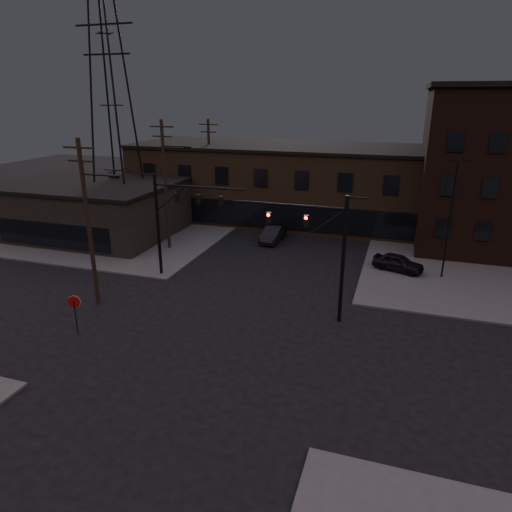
{
  "coord_description": "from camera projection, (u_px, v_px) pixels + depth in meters",
  "views": [
    {
      "loc": [
        9.49,
        -21.53,
        13.4
      ],
      "look_at": [
        0.8,
        5.12,
        3.5
      ],
      "focal_mm": 32.0,
      "sensor_mm": 36.0,
      "label": 1
    }
  ],
  "objects": [
    {
      "name": "building_row",
      "position": [
        313.0,
        185.0,
        50.31
      ],
      "size": [
        40.0,
        12.0,
        8.0
      ],
      "primitive_type": "cube",
      "color": "#4A3727",
      "rests_on": "ground"
    },
    {
      "name": "lot_light_a",
      "position": [
        451.0,
        209.0,
        33.45
      ],
      "size": [
        1.5,
        0.28,
        9.14
      ],
      "color": "black",
      "rests_on": "ground"
    },
    {
      "name": "traffic_signal_far",
      "position": [
        172.0,
        214.0,
        34.0
      ],
      "size": [
        7.12,
        0.24,
        8.0
      ],
      "color": "black",
      "rests_on": "ground"
    },
    {
      "name": "sidewalk_nw",
      "position": [
        114.0,
        217.0,
        52.66
      ],
      "size": [
        30.0,
        30.0,
        0.15
      ],
      "primitive_type": "cube",
      "color": "#474744",
      "rests_on": "ground"
    },
    {
      "name": "utility_pole_far",
      "position": [
        210.0,
        167.0,
        51.28
      ],
      "size": [
        2.2,
        0.28,
        11.0
      ],
      "color": "black",
      "rests_on": "ground"
    },
    {
      "name": "building_left",
      "position": [
        93.0,
        210.0,
        45.89
      ],
      "size": [
        16.0,
        12.0,
        5.0
      ],
      "primitive_type": "cube",
      "color": "black",
      "rests_on": "ground"
    },
    {
      "name": "parked_car_lot_b",
      "position": [
        452.0,
        249.0,
        39.5
      ],
      "size": [
        4.42,
        1.92,
        1.26
      ],
      "primitive_type": "imported",
      "rotation": [
        0.0,
        0.0,
        1.61
      ],
      "color": "silver",
      "rests_on": "sidewalk_ne"
    },
    {
      "name": "ground",
      "position": [
        216.0,
        339.0,
        26.54
      ],
      "size": [
        140.0,
        140.0,
        0.0
      ],
      "primitive_type": "plane",
      "color": "black",
      "rests_on": "ground"
    },
    {
      "name": "utility_pole_mid",
      "position": [
        166.0,
        183.0,
        40.1
      ],
      "size": [
        3.7,
        0.28,
        11.5
      ],
      "color": "black",
      "rests_on": "ground"
    },
    {
      "name": "car_crossing",
      "position": [
        273.0,
        234.0,
        44.12
      ],
      "size": [
        1.63,
        4.49,
        1.47
      ],
      "primitive_type": "imported",
      "rotation": [
        0.0,
        0.0,
        -0.02
      ],
      "color": "black",
      "rests_on": "ground"
    },
    {
      "name": "traffic_signal_near",
      "position": [
        325.0,
        245.0,
        27.36
      ],
      "size": [
        7.12,
        0.24,
        8.0
      ],
      "color": "black",
      "rests_on": "ground"
    },
    {
      "name": "stop_sign",
      "position": [
        74.0,
        306.0,
        26.48
      ],
      "size": [
        0.72,
        0.33,
        2.48
      ],
      "color": "black",
      "rests_on": "ground"
    },
    {
      "name": "parked_car_lot_a",
      "position": [
        398.0,
        263.0,
        36.3
      ],
      "size": [
        4.26,
        2.75,
        1.35
      ],
      "primitive_type": "imported",
      "rotation": [
        0.0,
        0.0,
        1.25
      ],
      "color": "black",
      "rests_on": "sidewalk_ne"
    },
    {
      "name": "transmission_tower",
      "position": [
        112.0,
        105.0,
        43.77
      ],
      "size": [
        7.0,
        7.0,
        25.0
      ],
      "primitive_type": null,
      "color": "black",
      "rests_on": "ground"
    },
    {
      "name": "utility_pole_near",
      "position": [
        89.0,
        220.0,
        29.13
      ],
      "size": [
        3.7,
        0.28,
        11.0
      ],
      "color": "black",
      "rests_on": "ground"
    }
  ]
}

